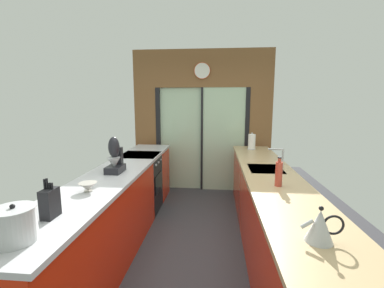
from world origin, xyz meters
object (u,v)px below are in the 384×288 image
at_px(oven_range, 141,183).
at_px(mixing_bowl, 88,187).
at_px(kettle, 320,226).
at_px(knife_block, 50,203).
at_px(paper_towel_roll, 252,142).
at_px(stand_mixer, 115,159).
at_px(soap_bottle, 279,173).
at_px(stock_pot, 15,225).

relative_size(oven_range, mixing_bowl, 5.49).
bearing_deg(oven_range, mixing_bowl, -89.38).
xyz_separation_m(mixing_bowl, kettle, (1.78, -0.71, 0.05)).
height_order(oven_range, knife_block, knife_block).
height_order(mixing_bowl, paper_towel_roll, paper_towel_roll).
bearing_deg(oven_range, paper_towel_roll, 19.21).
xyz_separation_m(oven_range, kettle, (1.80, -2.41, 0.56)).
bearing_deg(paper_towel_roll, kettle, -89.95).
relative_size(stand_mixer, kettle, 1.68).
distance_m(knife_block, paper_towel_roll, 3.38).
distance_m(mixing_bowl, kettle, 1.92).
relative_size(kettle, soap_bottle, 0.86).
bearing_deg(stand_mixer, kettle, -37.60).
height_order(stock_pot, kettle, stock_pot).
bearing_deg(oven_range, soap_bottle, -37.41).
relative_size(oven_range, stock_pot, 3.79).
bearing_deg(soap_bottle, oven_range, 142.59).
height_order(oven_range, paper_towel_roll, paper_towel_roll).
distance_m(oven_range, stock_pot, 2.64).
bearing_deg(knife_block, kettle, -5.17).
relative_size(mixing_bowl, soap_bottle, 0.58).
height_order(stock_pot, paper_towel_roll, paper_towel_roll).
height_order(knife_block, paper_towel_roll, paper_towel_roll).
xyz_separation_m(oven_range, paper_towel_roll, (1.80, 0.63, 0.59)).
height_order(mixing_bowl, stand_mixer, stand_mixer).
bearing_deg(knife_block, stock_pot, -89.98).
bearing_deg(knife_block, stand_mixer, 90.00).
height_order(kettle, paper_towel_roll, paper_towel_roll).
height_order(mixing_bowl, stock_pot, stock_pot).
bearing_deg(kettle, mixing_bowl, 158.24).
height_order(knife_block, stock_pot, knife_block).
height_order(oven_range, stand_mixer, stand_mixer).
xyz_separation_m(mixing_bowl, soap_bottle, (1.78, 0.32, 0.08)).
xyz_separation_m(stock_pot, paper_towel_roll, (1.78, 3.21, 0.02)).
xyz_separation_m(mixing_bowl, stand_mixer, (0.00, 0.66, 0.12)).
distance_m(mixing_bowl, stand_mixer, 0.67).
relative_size(stand_mixer, stock_pot, 1.73).
bearing_deg(knife_block, mixing_bowl, 89.99).
xyz_separation_m(stand_mixer, stock_pot, (-0.00, -1.54, -0.06)).
xyz_separation_m(mixing_bowl, stock_pot, (0.00, -0.88, 0.06)).
relative_size(mixing_bowl, stand_mixer, 0.40).
bearing_deg(mixing_bowl, oven_range, 90.62).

